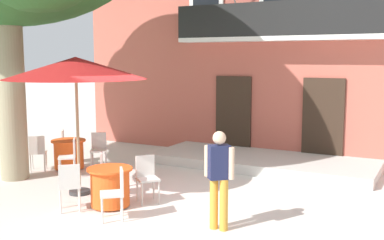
{
  "coord_description": "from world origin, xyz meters",
  "views": [
    {
      "loc": [
        4.75,
        -7.64,
        2.83
      ],
      "look_at": [
        -0.71,
        2.5,
        1.3
      ],
      "focal_mm": 43.93,
      "sensor_mm": 36.0,
      "label": 1
    }
  ],
  "objects_px": {
    "cafe_chair_near_tree_2": "(99,148)",
    "cafe_table_middle": "(110,187)",
    "cafe_chair_near_tree_3": "(67,144)",
    "cafe_chair_near_tree_0": "(38,150)",
    "cafe_umbrella": "(76,69)",
    "cafe_chair_middle_0": "(116,190)",
    "cafe_chair_middle_3": "(69,184)",
    "cafe_chair_middle_1": "(147,175)",
    "cafe_chair_middle_2": "(107,171)",
    "cafe_chair_near_tree_1": "(70,155)",
    "pedestrian_near_entrance": "(219,175)",
    "cafe_table_near_tree": "(69,154)"
  },
  "relations": [
    {
      "from": "pedestrian_near_entrance",
      "to": "cafe_chair_near_tree_0",
      "type": "bearing_deg",
      "value": 165.15
    },
    {
      "from": "cafe_chair_middle_1",
      "to": "cafe_chair_middle_2",
      "type": "bearing_deg",
      "value": -175.36
    },
    {
      "from": "cafe_chair_near_tree_0",
      "to": "cafe_chair_near_tree_1",
      "type": "distance_m",
      "value": 1.07
    },
    {
      "from": "cafe_chair_near_tree_2",
      "to": "cafe_chair_near_tree_3",
      "type": "bearing_deg",
      "value": 178.06
    },
    {
      "from": "cafe_chair_middle_2",
      "to": "pedestrian_near_entrance",
      "type": "distance_m",
      "value": 2.95
    },
    {
      "from": "cafe_chair_near_tree_3",
      "to": "cafe_chair_middle_1",
      "type": "bearing_deg",
      "value": -25.82
    },
    {
      "from": "cafe_table_middle",
      "to": "cafe_umbrella",
      "type": "relative_size",
      "value": 0.3
    },
    {
      "from": "pedestrian_near_entrance",
      "to": "cafe_chair_middle_3",
      "type": "bearing_deg",
      "value": -170.35
    },
    {
      "from": "cafe_umbrella",
      "to": "cafe_chair_near_tree_2",
      "type": "bearing_deg",
      "value": 119.53
    },
    {
      "from": "cafe_chair_near_tree_2",
      "to": "cafe_chair_near_tree_3",
      "type": "relative_size",
      "value": 1.0
    },
    {
      "from": "cafe_chair_middle_3",
      "to": "cafe_table_middle",
      "type": "bearing_deg",
      "value": 50.43
    },
    {
      "from": "cafe_chair_near_tree_1",
      "to": "cafe_chair_middle_3",
      "type": "relative_size",
      "value": 1.0
    },
    {
      "from": "cafe_chair_near_tree_3",
      "to": "cafe_table_middle",
      "type": "xyz_separation_m",
      "value": [
        3.39,
        -2.47,
        -0.14
      ]
    },
    {
      "from": "cafe_umbrella",
      "to": "pedestrian_near_entrance",
      "type": "xyz_separation_m",
      "value": [
        3.44,
        -0.49,
        -1.68
      ]
    },
    {
      "from": "cafe_table_middle",
      "to": "cafe_chair_middle_3",
      "type": "xyz_separation_m",
      "value": [
        -0.48,
        -0.58,
        0.14
      ]
    },
    {
      "from": "cafe_chair_middle_0",
      "to": "cafe_chair_middle_3",
      "type": "bearing_deg",
      "value": -176.78
    },
    {
      "from": "cafe_table_middle",
      "to": "cafe_chair_middle_0",
      "type": "distance_m",
      "value": 0.77
    },
    {
      "from": "cafe_table_near_tree",
      "to": "cafe_table_middle",
      "type": "relative_size",
      "value": 1.0
    },
    {
      "from": "cafe_chair_near_tree_0",
      "to": "cafe_chair_middle_3",
      "type": "xyz_separation_m",
      "value": [
        2.9,
        -1.99,
        0.0
      ]
    },
    {
      "from": "cafe_chair_middle_0",
      "to": "cafe_chair_middle_2",
      "type": "height_order",
      "value": "same"
    },
    {
      "from": "cafe_chair_near_tree_1",
      "to": "cafe_table_middle",
      "type": "distance_m",
      "value": 2.71
    },
    {
      "from": "cafe_chair_near_tree_3",
      "to": "cafe_umbrella",
      "type": "bearing_deg",
      "value": -42.47
    },
    {
      "from": "cafe_table_near_tree",
      "to": "pedestrian_near_entrance",
      "type": "xyz_separation_m",
      "value": [
        5.18,
        -2.05,
        0.54
      ]
    },
    {
      "from": "cafe_table_middle",
      "to": "pedestrian_near_entrance",
      "type": "relative_size",
      "value": 0.52
    },
    {
      "from": "cafe_chair_near_tree_2",
      "to": "cafe_chair_middle_1",
      "type": "bearing_deg",
      "value": -33.86
    },
    {
      "from": "cafe_chair_near_tree_2",
      "to": "cafe_chair_near_tree_3",
      "type": "height_order",
      "value": "same"
    },
    {
      "from": "cafe_chair_near_tree_0",
      "to": "cafe_chair_near_tree_2",
      "type": "height_order",
      "value": "same"
    },
    {
      "from": "cafe_table_near_tree",
      "to": "cafe_umbrella",
      "type": "relative_size",
      "value": 0.3
    },
    {
      "from": "cafe_chair_near_tree_0",
      "to": "pedestrian_near_entrance",
      "type": "xyz_separation_m",
      "value": [
        5.71,
        -1.51,
        0.4
      ]
    },
    {
      "from": "cafe_chair_near_tree_1",
      "to": "cafe_table_near_tree",
      "type": "bearing_deg",
      "value": 135.49
    },
    {
      "from": "cafe_chair_near_tree_0",
      "to": "cafe_umbrella",
      "type": "xyz_separation_m",
      "value": [
        2.27,
        -1.03,
        2.08
      ]
    },
    {
      "from": "cafe_chair_middle_0",
      "to": "cafe_chair_middle_3",
      "type": "distance_m",
      "value": 1.02
    },
    {
      "from": "cafe_chair_middle_3",
      "to": "cafe_umbrella",
      "type": "bearing_deg",
      "value": 123.16
    },
    {
      "from": "cafe_chair_near_tree_1",
      "to": "cafe_chair_middle_3",
      "type": "bearing_deg",
      "value": -47.53
    },
    {
      "from": "cafe_chair_middle_3",
      "to": "cafe_chair_near_tree_2",
      "type": "bearing_deg",
      "value": 120.72
    },
    {
      "from": "cafe_chair_near_tree_0",
      "to": "cafe_chair_near_tree_2",
      "type": "distance_m",
      "value": 1.51
    },
    {
      "from": "cafe_chair_near_tree_1",
      "to": "cafe_chair_middle_3",
      "type": "distance_m",
      "value": 2.71
    },
    {
      "from": "cafe_table_middle",
      "to": "cafe_chair_middle_1",
      "type": "bearing_deg",
      "value": 56.25
    },
    {
      "from": "cafe_chair_middle_0",
      "to": "cafe_umbrella",
      "type": "bearing_deg",
      "value": 151.24
    },
    {
      "from": "cafe_chair_near_tree_1",
      "to": "pedestrian_near_entrance",
      "type": "relative_size",
      "value": 0.55
    },
    {
      "from": "cafe_chair_middle_0",
      "to": "cafe_table_middle",
      "type": "bearing_deg",
      "value": 136.01
    },
    {
      "from": "cafe_table_near_tree",
      "to": "cafe_chair_near_tree_1",
      "type": "bearing_deg",
      "value": -44.51
    },
    {
      "from": "cafe_chair_near_tree_2",
      "to": "cafe_table_middle",
      "type": "distance_m",
      "value": 3.33
    },
    {
      "from": "cafe_chair_middle_0",
      "to": "cafe_chair_middle_2",
      "type": "bearing_deg",
      "value": 134.52
    },
    {
      "from": "cafe_chair_near_tree_1",
      "to": "cafe_chair_middle_3",
      "type": "xyz_separation_m",
      "value": [
        1.83,
        -2.0,
        0.0
      ]
    },
    {
      "from": "cafe_chair_near_tree_0",
      "to": "cafe_chair_near_tree_2",
      "type": "bearing_deg",
      "value": 42.61
    },
    {
      "from": "cafe_table_near_tree",
      "to": "cafe_chair_near_tree_1",
      "type": "xyz_separation_m",
      "value": [
        0.54,
        -0.53,
        0.14
      ]
    },
    {
      "from": "cafe_umbrella",
      "to": "cafe_chair_near_tree_3",
      "type": "bearing_deg",
      "value": 137.53
    },
    {
      "from": "cafe_table_near_tree",
      "to": "cafe_chair_middle_3",
      "type": "distance_m",
      "value": 3.46
    },
    {
      "from": "cafe_chair_near_tree_2",
      "to": "cafe_chair_middle_1",
      "type": "height_order",
      "value": "same"
    }
  ]
}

